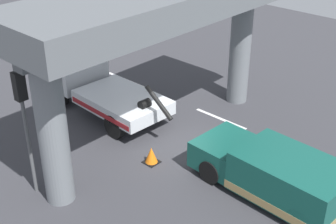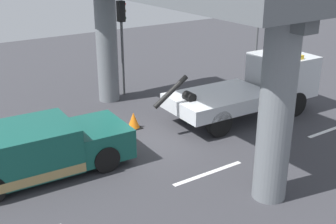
{
  "view_description": "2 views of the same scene",
  "coord_description": "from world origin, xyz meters",
  "px_view_note": "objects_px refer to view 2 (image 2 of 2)",
  "views": [
    {
      "loc": [
        -10.13,
        11.27,
        9.56
      ],
      "look_at": [
        0.38,
        -0.02,
        1.32
      ],
      "focal_mm": 49.65,
      "sensor_mm": 36.0,
      "label": 1
    },
    {
      "loc": [
        -7.59,
        -11.91,
        6.56
      ],
      "look_at": [
        0.45,
        -0.05,
        1.0
      ],
      "focal_mm": 46.31,
      "sensor_mm": 36.0,
      "label": 2
    }
  ],
  "objects_px": {
    "towed_van_green": "(35,151)",
    "traffic_light_far": "(259,15)",
    "traffic_light_near": "(122,27)",
    "traffic_cone_orange": "(134,121)",
    "tow_truck_white": "(257,85)"
  },
  "relations": [
    {
      "from": "traffic_cone_orange",
      "to": "traffic_light_far",
      "type": "bearing_deg",
      "value": 20.34
    },
    {
      "from": "traffic_light_near",
      "to": "traffic_cone_orange",
      "type": "xyz_separation_m",
      "value": [
        -1.66,
        -3.77,
        -2.81
      ]
    },
    {
      "from": "tow_truck_white",
      "to": "traffic_cone_orange",
      "type": "distance_m",
      "value": 5.24
    },
    {
      "from": "tow_truck_white",
      "to": "traffic_light_far",
      "type": "height_order",
      "value": "traffic_light_far"
    },
    {
      "from": "traffic_light_far",
      "to": "towed_van_green",
      "type": "bearing_deg",
      "value": -160.16
    },
    {
      "from": "tow_truck_white",
      "to": "traffic_cone_orange",
      "type": "relative_size",
      "value": 11.64
    },
    {
      "from": "traffic_light_near",
      "to": "traffic_cone_orange",
      "type": "height_order",
      "value": "traffic_light_near"
    },
    {
      "from": "towed_van_green",
      "to": "traffic_light_far",
      "type": "height_order",
      "value": "traffic_light_far"
    },
    {
      "from": "tow_truck_white",
      "to": "towed_van_green",
      "type": "xyz_separation_m",
      "value": [
        -9.15,
        0.03,
        -0.42
      ]
    },
    {
      "from": "traffic_light_near",
      "to": "traffic_light_far",
      "type": "relative_size",
      "value": 1.07
    },
    {
      "from": "traffic_cone_orange",
      "to": "tow_truck_white",
      "type": "bearing_deg",
      "value": -16.31
    },
    {
      "from": "tow_truck_white",
      "to": "traffic_light_near",
      "type": "distance_m",
      "value": 6.46
    },
    {
      "from": "tow_truck_white",
      "to": "traffic_cone_orange",
      "type": "bearing_deg",
      "value": 163.69
    },
    {
      "from": "towed_van_green",
      "to": "traffic_light_near",
      "type": "relative_size",
      "value": 1.24
    },
    {
      "from": "towed_van_green",
      "to": "traffic_light_far",
      "type": "xyz_separation_m",
      "value": [
        14.36,
        5.18,
        2.15
      ]
    }
  ]
}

